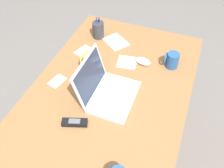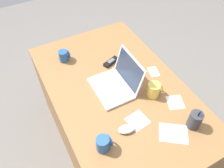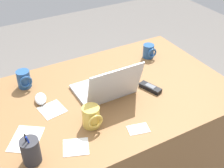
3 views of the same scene
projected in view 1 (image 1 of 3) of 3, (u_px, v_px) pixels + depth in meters
ground_plane at (109, 155)px, 1.99m from camera, size 6.00×6.00×0.00m
desk at (109, 129)px, 1.71m from camera, size 1.46×0.90×0.75m
laptop at (107, 90)px, 1.39m from camera, size 0.32×0.29×0.23m
computer_mouse at (143, 61)px, 1.60m from camera, size 0.08×0.12×0.03m
coffee_mug_white at (172, 60)px, 1.56m from camera, size 0.08×0.09×0.10m
coffee_mug_tall at (89, 61)px, 1.55m from camera, size 0.09×0.10×0.11m
cordless_phone at (75, 122)px, 1.28m from camera, size 0.08×0.14×0.03m
pen_holder at (98, 30)px, 1.77m from camera, size 0.08×0.08×0.16m
paper_note_near_laptop at (85, 52)px, 1.69m from camera, size 0.15×0.14×0.00m
paper_note_left at (116, 42)px, 1.77m from camera, size 0.20×0.21×0.00m
paper_note_right at (57, 81)px, 1.50m from camera, size 0.12×0.09×0.00m
paper_note_front at (127, 62)px, 1.62m from camera, size 0.14×0.14×0.00m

